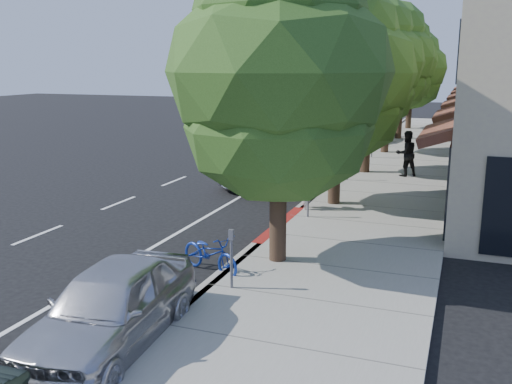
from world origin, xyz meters
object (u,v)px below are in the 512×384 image
at_px(street_tree_1, 338,76).
at_px(street_tree_5, 411,70).
at_px(near_car_a, 111,306).
at_px(cyclist, 307,187).
at_px(dark_suv_far, 369,120).
at_px(street_tree_3, 389,60).
at_px(street_tree_0, 279,76).
at_px(street_tree_2, 369,65).
at_px(dark_sedan, 301,151).
at_px(white_pickup, 360,130).
at_px(silver_suv, 278,159).
at_px(street_tree_4, 402,63).
at_px(pedestrian, 406,154).
at_px(bicycle, 210,253).

xyz_separation_m(street_tree_1, street_tree_5, (0.00, 24.00, -0.06)).
xyz_separation_m(street_tree_5, near_car_a, (-1.40, -34.76, -3.56)).
relative_size(cyclist, dark_suv_far, 0.40).
bearing_deg(street_tree_3, cyclist, -92.86).
distance_m(street_tree_0, street_tree_2, 12.00).
xyz_separation_m(dark_sedan, near_car_a, (1.70, -17.57, -0.05)).
bearing_deg(cyclist, street_tree_3, -11.30).
relative_size(street_tree_1, dark_sedan, 1.55).
height_order(street_tree_3, white_pickup, street_tree_3).
distance_m(street_tree_5, near_car_a, 34.97).
relative_size(street_tree_2, street_tree_5, 1.05).
xyz_separation_m(street_tree_5, silver_suv, (-3.10, -20.60, -3.37)).
bearing_deg(street_tree_4, pedestrian, -82.00).
distance_m(street_tree_0, street_tree_1, 6.00).
relative_size(street_tree_0, near_car_a, 1.75).
bearing_deg(street_tree_1, bicycle, -100.52).
distance_m(street_tree_0, dark_sedan, 13.68).
distance_m(cyclist, bicycle, 6.05).
xyz_separation_m(white_pickup, near_car_a, (0.57, -26.47, -0.11)).
xyz_separation_m(street_tree_4, white_pickup, (-1.97, -2.30, -3.90)).
relative_size(white_pickup, dark_suv_far, 1.32).
height_order(street_tree_1, street_tree_2, street_tree_2).
distance_m(bicycle, white_pickup, 22.72).
relative_size(street_tree_0, bicycle, 4.14).
relative_size(street_tree_5, bicycle, 4.01).
distance_m(street_tree_3, white_pickup, 5.84).
height_order(street_tree_2, dark_suv_far, street_tree_2).
height_order(street_tree_3, near_car_a, street_tree_3).
relative_size(bicycle, dark_sedan, 0.38).
xyz_separation_m(street_tree_4, street_tree_5, (-0.00, 6.00, -0.46)).
bearing_deg(street_tree_0, white_pickup, 95.20).
height_order(dark_sedan, pedestrian, pedestrian).
height_order(cyclist, dark_sedan, cyclist).
bearing_deg(near_car_a, silver_suv, 92.54).
bearing_deg(near_car_a, dark_sedan, 91.22).
relative_size(white_pickup, pedestrian, 3.06).
relative_size(street_tree_4, pedestrian, 4.03).
height_order(street_tree_0, silver_suv, street_tree_0).
distance_m(street_tree_3, pedestrian, 7.61).
bearing_deg(street_tree_2, street_tree_5, 90.00).
xyz_separation_m(dark_sedan, white_pickup, (1.13, 8.90, 0.06)).
height_order(street_tree_1, street_tree_4, street_tree_4).
bearing_deg(silver_suv, street_tree_0, -66.88).
bearing_deg(bicycle, street_tree_4, 20.91).
height_order(street_tree_3, dark_suv_far, street_tree_3).
bearing_deg(silver_suv, street_tree_2, 44.86).
bearing_deg(silver_suv, street_tree_4, 82.88).
bearing_deg(street_tree_0, street_tree_1, 90.00).
distance_m(street_tree_0, pedestrian, 12.23).
height_order(street_tree_4, pedestrian, street_tree_4).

